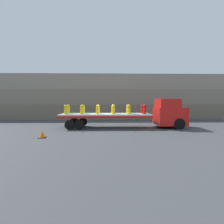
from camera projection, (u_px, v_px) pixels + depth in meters
The scene contains 20 objects.
ground_plane at pixel (106, 128), 16.89m from camera, with size 120.00×120.00×0.00m, color #3F4244.
rock_cliff at pixel (106, 97), 25.43m from camera, with size 60.00×3.30×6.35m.
truck_cab at pixel (170, 113), 16.97m from camera, with size 2.70×2.67×2.79m.
flatbed_trailer at pixel (98, 117), 16.81m from camera, with size 8.54×2.55×1.36m.
fire_hydrant_yellow_near_0 at pixel (66, 110), 16.14m from camera, with size 0.37×0.61×0.88m.
fire_hydrant_yellow_far_0 at pixel (68, 109), 17.22m from camera, with size 0.37×0.61×0.88m.
fire_hydrant_yellow_near_1 at pixel (82, 110), 16.18m from camera, with size 0.37×0.61×0.88m.
fire_hydrant_yellow_far_1 at pixel (83, 109), 17.26m from camera, with size 0.37×0.61×0.88m.
fire_hydrant_yellow_near_2 at pixel (98, 110), 16.22m from camera, with size 0.37×0.61×0.88m.
fire_hydrant_yellow_far_2 at pixel (98, 109), 17.30m from camera, with size 0.37×0.61×0.88m.
fire_hydrant_yellow_near_3 at pixel (113, 110), 16.26m from camera, with size 0.37×0.61×0.88m.
fire_hydrant_yellow_far_3 at pixel (113, 109), 17.34m from camera, with size 0.37×0.61×0.88m.
fire_hydrant_yellow_near_4 at pixel (129, 110), 16.30m from camera, with size 0.37×0.61×0.88m.
fire_hydrant_yellow_far_4 at pixel (128, 109), 17.38m from camera, with size 0.37×0.61×0.88m.
fire_hydrant_red_near_5 at pixel (145, 110), 16.34m from camera, with size 0.37×0.61×0.88m.
fire_hydrant_red_far_5 at pixel (142, 109), 17.41m from camera, with size 0.37×0.61×0.88m.
cargo_strap_rear at pixel (67, 105), 16.65m from camera, with size 0.05×2.65×0.01m.
cargo_strap_middle at pixel (113, 105), 16.77m from camera, with size 0.05×2.65×0.01m.
cargo_strap_front at pixel (128, 104), 16.81m from camera, with size 0.05×2.65×0.01m.
traffic_cone at pixel (42, 134), 12.21m from camera, with size 0.52×0.52×0.49m.
Camera 1 is at (0.18, -16.77, 2.57)m, focal length 28.00 mm.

